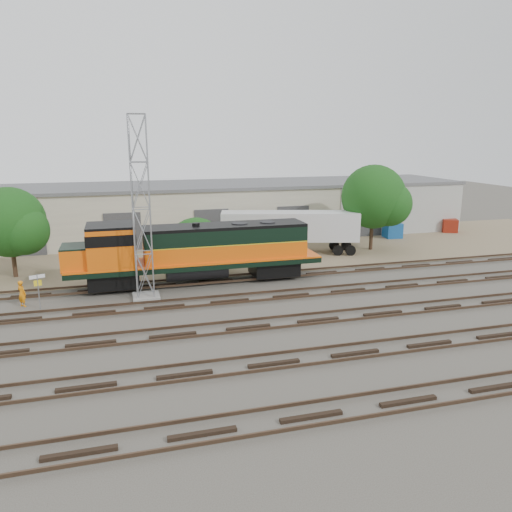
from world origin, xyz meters
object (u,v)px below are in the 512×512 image
object	(u,v)px
worker	(22,294)
semi_trailer	(293,227)
locomotive	(192,250)
signal_tower	(142,212)

from	to	relation	value
worker	semi_trailer	world-z (taller)	semi_trailer
locomotive	worker	world-z (taller)	locomotive
worker	locomotive	bearing A→B (deg)	-127.28
semi_trailer	locomotive	bearing A→B (deg)	-129.48
signal_tower	worker	world-z (taller)	signal_tower
locomotive	worker	xyz separation A→B (m)	(-10.58, -1.91, -1.58)
locomotive	semi_trailer	size ratio (longest dim) A/B	1.44
semi_trailer	worker	bearing A→B (deg)	-141.35
locomotive	worker	distance (m)	10.86
locomotive	signal_tower	xyz separation A→B (m)	(-3.33, -2.25, 3.09)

